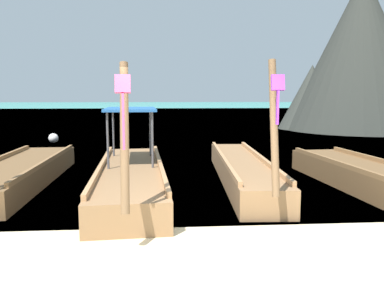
{
  "coord_description": "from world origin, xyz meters",
  "views": [
    {
      "loc": [
        -0.57,
        -4.37,
        2.1
      ],
      "look_at": [
        0.0,
        3.51,
        1.09
      ],
      "focal_mm": 35.6,
      "sensor_mm": 36.0,
      "label": 1
    }
  ],
  "objects_px": {
    "longtail_boat_orange_ribbon": "(20,173)",
    "longtail_boat_pink_ribbon": "(131,176)",
    "longtail_boat_violet_ribbon": "(242,170)",
    "mooring_buoy_near": "(53,138)",
    "longtail_boat_red_ribbon": "(363,176)",
    "karst_rock": "(356,56)"
  },
  "relations": [
    {
      "from": "karst_rock",
      "to": "longtail_boat_pink_ribbon",
      "type": "bearing_deg",
      "value": -130.66
    },
    {
      "from": "longtail_boat_orange_ribbon",
      "to": "mooring_buoy_near",
      "type": "xyz_separation_m",
      "value": [
        -1.52,
        8.14,
        -0.06
      ]
    },
    {
      "from": "longtail_boat_violet_ribbon",
      "to": "longtail_boat_orange_ribbon",
      "type": "bearing_deg",
      "value": 179.06
    },
    {
      "from": "longtail_boat_pink_ribbon",
      "to": "longtail_boat_orange_ribbon",
      "type": "bearing_deg",
      "value": 164.01
    },
    {
      "from": "longtail_boat_violet_ribbon",
      "to": "longtail_boat_red_ribbon",
      "type": "relative_size",
      "value": 1.19
    },
    {
      "from": "longtail_boat_orange_ribbon",
      "to": "longtail_boat_pink_ribbon",
      "type": "xyz_separation_m",
      "value": [
        2.68,
        -0.77,
        0.06
      ]
    },
    {
      "from": "longtail_boat_pink_ribbon",
      "to": "longtail_boat_violet_ribbon",
      "type": "bearing_deg",
      "value": 14.48
    },
    {
      "from": "longtail_boat_orange_ribbon",
      "to": "longtail_boat_violet_ribbon",
      "type": "relative_size",
      "value": 0.95
    },
    {
      "from": "longtail_boat_pink_ribbon",
      "to": "karst_rock",
      "type": "bearing_deg",
      "value": 49.34
    },
    {
      "from": "longtail_boat_pink_ribbon",
      "to": "mooring_buoy_near",
      "type": "distance_m",
      "value": 9.85
    },
    {
      "from": "longtail_boat_orange_ribbon",
      "to": "mooring_buoy_near",
      "type": "relative_size",
      "value": 14.83
    },
    {
      "from": "longtail_boat_pink_ribbon",
      "to": "longtail_boat_red_ribbon",
      "type": "height_order",
      "value": "longtail_boat_pink_ribbon"
    },
    {
      "from": "longtail_boat_orange_ribbon",
      "to": "longtail_boat_violet_ribbon",
      "type": "bearing_deg",
      "value": -0.94
    },
    {
      "from": "longtail_boat_red_ribbon",
      "to": "longtail_boat_violet_ribbon",
      "type": "bearing_deg",
      "value": 161.72
    },
    {
      "from": "longtail_boat_pink_ribbon",
      "to": "mooring_buoy_near",
      "type": "bearing_deg",
      "value": 115.29
    },
    {
      "from": "longtail_boat_orange_ribbon",
      "to": "karst_rock",
      "type": "xyz_separation_m",
      "value": [
        15.09,
        13.68,
        4.25
      ]
    },
    {
      "from": "longtail_boat_orange_ribbon",
      "to": "longtail_boat_violet_ribbon",
      "type": "height_order",
      "value": "longtail_boat_violet_ribbon"
    },
    {
      "from": "longtail_boat_violet_ribbon",
      "to": "mooring_buoy_near",
      "type": "distance_m",
      "value": 10.7
    },
    {
      "from": "longtail_boat_pink_ribbon",
      "to": "karst_rock",
      "type": "xyz_separation_m",
      "value": [
        12.41,
        14.44,
        4.19
      ]
    },
    {
      "from": "longtail_boat_pink_ribbon",
      "to": "longtail_boat_violet_ribbon",
      "type": "height_order",
      "value": "longtail_boat_violet_ribbon"
    },
    {
      "from": "karst_rock",
      "to": "mooring_buoy_near",
      "type": "height_order",
      "value": "karst_rock"
    },
    {
      "from": "longtail_boat_pink_ribbon",
      "to": "longtail_boat_red_ribbon",
      "type": "distance_m",
      "value": 5.27
    }
  ]
}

